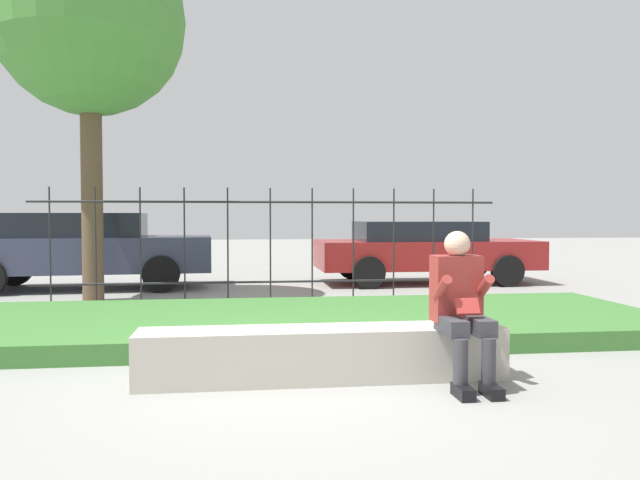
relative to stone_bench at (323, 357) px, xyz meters
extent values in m
plane|color=gray|center=(-0.22, 0.00, -0.19)|extent=(60.00, 60.00, 0.00)
cube|color=#B7B2A3|center=(0.00, 0.00, 0.02)|extent=(3.02, 0.48, 0.43)
cube|color=gray|center=(0.00, 0.00, -0.15)|extent=(2.90, 0.44, 0.08)
cube|color=black|center=(0.97, -0.64, -0.15)|extent=(0.11, 0.26, 0.09)
cylinder|color=#38383D|center=(0.97, -0.58, 0.07)|extent=(0.11, 0.11, 0.34)
cube|color=#38383D|center=(0.97, -0.37, 0.30)|extent=(0.15, 0.42, 0.13)
cube|color=black|center=(1.19, -0.64, -0.15)|extent=(0.11, 0.26, 0.09)
cylinder|color=#38383D|center=(1.19, -0.58, 0.07)|extent=(0.11, 0.11, 0.34)
cube|color=#38383D|center=(1.19, -0.37, 0.30)|extent=(0.15, 0.42, 0.13)
cube|color=maroon|center=(1.08, -0.16, 0.57)|extent=(0.38, 0.24, 0.54)
sphere|color=#DBB293|center=(1.08, -0.18, 0.94)|extent=(0.21, 0.21, 0.21)
cylinder|color=maroon|center=(0.91, -0.32, 0.59)|extent=(0.08, 0.29, 0.24)
cylinder|color=maroon|center=(1.25, -0.32, 0.59)|extent=(0.08, 0.29, 0.24)
cube|color=#B2332D|center=(1.08, -0.42, 0.46)|extent=(0.18, 0.09, 0.13)
cube|color=#3D7533|center=(-0.22, 2.20, -0.09)|extent=(8.98, 2.99, 0.20)
cylinder|color=#232326|center=(-0.22, 4.34, 0.16)|extent=(6.98, 0.03, 0.03)
cylinder|color=#232326|center=(-0.22, 4.34, 1.37)|extent=(6.98, 0.03, 0.03)
cylinder|color=#232326|center=(-3.39, 4.34, 0.69)|extent=(0.02, 0.02, 1.77)
cylinder|color=#232326|center=(-2.76, 4.34, 0.69)|extent=(0.02, 0.02, 1.77)
cylinder|color=#232326|center=(-2.12, 4.34, 0.69)|extent=(0.02, 0.02, 1.77)
cylinder|color=#232326|center=(-1.49, 4.34, 0.69)|extent=(0.02, 0.02, 1.77)
cylinder|color=#232326|center=(-0.85, 4.34, 0.69)|extent=(0.02, 0.02, 1.77)
cylinder|color=#232326|center=(-0.22, 4.34, 0.69)|extent=(0.02, 0.02, 1.77)
cylinder|color=#232326|center=(0.42, 4.34, 0.69)|extent=(0.02, 0.02, 1.77)
cylinder|color=#232326|center=(1.05, 4.34, 0.69)|extent=(0.02, 0.02, 1.77)
cylinder|color=#232326|center=(1.68, 4.34, 0.69)|extent=(0.02, 0.02, 1.77)
cylinder|color=#232326|center=(2.32, 4.34, 0.69)|extent=(0.02, 0.02, 1.77)
cylinder|color=#232326|center=(2.95, 4.34, 0.69)|extent=(0.02, 0.02, 1.77)
cube|color=maroon|center=(3.03, 7.07, 0.39)|extent=(4.35, 1.77, 0.55)
cube|color=black|center=(2.85, 7.07, 0.85)|extent=(2.39, 1.55, 0.38)
cylinder|color=black|center=(4.38, 6.21, 0.11)|extent=(0.60, 0.20, 0.60)
cylinder|color=black|center=(4.37, 7.93, 0.11)|extent=(0.60, 0.20, 0.60)
cylinder|color=black|center=(1.68, 6.20, 0.11)|extent=(0.60, 0.20, 0.60)
cylinder|color=black|center=(1.68, 7.92, 0.11)|extent=(0.60, 0.20, 0.60)
cube|color=#383D56|center=(-3.52, 6.87, 0.45)|extent=(4.69, 1.95, 0.64)
cube|color=black|center=(-3.71, 6.85, 0.99)|extent=(2.61, 1.62, 0.43)
cylinder|color=black|center=(-2.05, 6.14, 0.14)|extent=(0.66, 0.24, 0.65)
cylinder|color=black|center=(-2.15, 7.77, 0.14)|extent=(0.66, 0.24, 0.65)
cylinder|color=black|center=(-4.99, 7.59, 0.14)|extent=(0.66, 0.24, 0.65)
cylinder|color=brown|center=(-2.98, 5.17, 1.60)|extent=(0.33, 0.33, 3.59)
sphere|color=#4C8E3D|center=(-2.98, 5.17, 4.21)|extent=(2.95, 2.95, 2.95)
camera|label=1|loc=(-0.67, -5.05, 1.17)|focal=35.00mm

